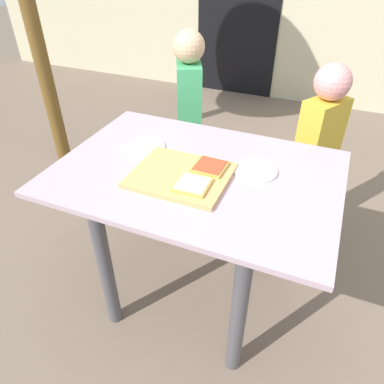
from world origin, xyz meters
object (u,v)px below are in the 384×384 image
(plate_white_left, at_px, (145,147))
(child_right, at_px, (318,144))
(dining_table, at_px, (196,199))
(child_left, at_px, (189,112))
(cutting_board, at_px, (181,175))
(pizza_slice_near_right, at_px, (193,185))
(plate_white_right, at_px, (255,171))
(pizza_slice_far_right, at_px, (210,167))

(plate_white_left, distance_m, child_right, 0.98)
(dining_table, bearing_deg, child_right, 59.50)
(child_left, xyz_separation_m, child_right, (0.78, -0.02, -0.05))
(cutting_board, height_order, pizza_slice_near_right, pizza_slice_near_right)
(cutting_board, distance_m, pizza_slice_near_right, 0.10)
(child_left, relative_size, child_right, 1.08)
(cutting_board, distance_m, plate_white_right, 0.31)
(dining_table, height_order, pizza_slice_near_right, pizza_slice_near_right)
(dining_table, xyz_separation_m, pizza_slice_far_right, (0.06, 0.01, 0.18))
(pizza_slice_near_right, relative_size, child_left, 0.11)
(plate_white_left, bearing_deg, cutting_board, -31.68)
(plate_white_left, xyz_separation_m, child_left, (-0.07, 0.66, -0.11))
(dining_table, bearing_deg, pizza_slice_near_right, -73.59)
(plate_white_right, relative_size, child_right, 0.17)
(child_left, bearing_deg, pizza_slice_near_right, -66.02)
(pizza_slice_near_right, distance_m, child_right, 0.96)
(dining_table, distance_m, pizza_slice_far_right, 0.19)
(child_left, bearing_deg, plate_white_left, -84.27)
(dining_table, xyz_separation_m, pizza_slice_near_right, (0.04, -0.13, 0.18))
(pizza_slice_far_right, bearing_deg, cutting_board, -138.98)
(child_left, bearing_deg, child_right, -1.22)
(pizza_slice_far_right, height_order, plate_white_left, pizza_slice_far_right)
(cutting_board, distance_m, child_left, 0.88)
(plate_white_left, height_order, child_left, child_left)
(child_right, bearing_deg, cutting_board, -120.29)
(child_right, bearing_deg, plate_white_right, -107.54)
(pizza_slice_far_right, relative_size, child_left, 0.11)
(plate_white_left, bearing_deg, child_left, 95.73)
(dining_table, relative_size, child_left, 1.01)
(pizza_slice_far_right, height_order, pizza_slice_near_right, same)
(cutting_board, bearing_deg, child_left, 111.01)
(dining_table, bearing_deg, child_left, 115.26)
(dining_table, relative_size, plate_white_left, 6.42)
(dining_table, bearing_deg, plate_white_right, 20.64)
(cutting_board, relative_size, child_left, 0.33)
(pizza_slice_far_right, distance_m, plate_white_right, 0.19)
(plate_white_left, bearing_deg, dining_table, -15.85)
(child_right, bearing_deg, plate_white_left, -137.80)
(pizza_slice_near_right, distance_m, plate_white_left, 0.39)
(plate_white_right, bearing_deg, pizza_slice_near_right, -130.35)
(cutting_board, relative_size, plate_white_right, 2.11)
(dining_table, bearing_deg, cutting_board, -118.07)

